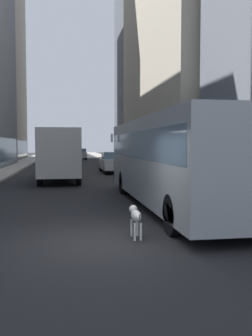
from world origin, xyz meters
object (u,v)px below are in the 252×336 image
(car_white_van, at_px, (114,162))
(car_silver_sedan, at_px, (80,154))
(car_yellow_taxi, at_px, (61,162))
(car_blue_hatchback, at_px, (51,155))
(box_truck, at_px, (60,153))
(dalmatian_dog, at_px, (136,216))
(transit_bus, at_px, (171,156))
(pedestrian_with_handbag, at_px, (234,174))
(pedestrian_in_coat, at_px, (233,173))

(car_white_van, xyz_separation_m, car_silver_sedan, (-1.60, 26.43, 0.00))
(car_white_van, bearing_deg, car_yellow_taxi, 170.38)
(car_blue_hatchback, relative_size, box_truck, 0.54)
(box_truck, distance_m, dalmatian_dog, 14.26)
(transit_bus, bearing_deg, car_white_van, 90.00)
(transit_bus, relative_size, pedestrian_with_handbag, 6.82)
(transit_bus, bearing_deg, car_blue_hatchback, 98.35)
(transit_bus, bearing_deg, car_silver_sedan, 92.18)
(transit_bus, height_order, car_silver_sedan, transit_bus)
(transit_bus, xyz_separation_m, car_white_van, (0.00, 15.65, -0.95))
(car_white_van, relative_size, dalmatian_dog, 4.46)
(car_blue_hatchback, xyz_separation_m, pedestrian_with_handbag, (8.49, -37.18, 0.19))
(car_blue_hatchback, xyz_separation_m, dalmatian_dog, (3.53, -42.39, -0.31))
(transit_bus, distance_m, pedestrian_in_coat, 3.72)
(pedestrian_with_handbag, bearing_deg, car_silver_sedan, 96.23)
(pedestrian_with_handbag, distance_m, pedestrian_in_coat, 0.82)
(car_white_van, height_order, car_blue_hatchback, same)
(car_yellow_taxi, distance_m, pedestrian_with_handbag, 16.81)
(car_blue_hatchback, bearing_deg, car_silver_sedan, 44.35)
(car_blue_hatchback, relative_size, car_yellow_taxi, 0.99)
(car_blue_hatchback, distance_m, pedestrian_in_coat, 37.46)
(car_blue_hatchback, bearing_deg, pedestrian_with_handbag, -77.14)
(box_truck, relative_size, pedestrian_with_handbag, 4.44)
(transit_bus, relative_size, car_silver_sedan, 2.49)
(car_blue_hatchback, height_order, box_truck, box_truck)
(car_yellow_taxi, bearing_deg, car_white_van, -9.62)
(box_truck, height_order, pedestrian_with_handbag, box_truck)
(car_yellow_taxi, bearing_deg, car_silver_sedan, 84.68)
(car_blue_hatchback, distance_m, car_yellow_taxi, 21.90)
(car_blue_hatchback, bearing_deg, dalmatian_dog, -85.23)
(car_white_van, relative_size, car_blue_hatchback, 1.07)
(box_truck, relative_size, dalmatian_dog, 7.79)
(pedestrian_with_handbag, bearing_deg, transit_bus, -161.03)
(box_truck, bearing_deg, pedestrian_with_handbag, -52.19)
(transit_bus, height_order, pedestrian_with_handbag, transit_bus)
(car_white_van, distance_m, car_yellow_taxi, 4.06)
(car_white_van, bearing_deg, car_blue_hatchback, 103.96)
(car_white_van, bearing_deg, car_silver_sedan, 93.46)
(dalmatian_dog, xyz_separation_m, pedestrian_with_handbag, (4.95, 5.21, 0.50))
(car_white_van, distance_m, dalmatian_dog, 19.97)
(car_silver_sedan, relative_size, pedestrian_in_coat, 2.74)
(box_truck, bearing_deg, dalmatian_dog, -82.18)
(pedestrian_in_coat, bearing_deg, pedestrian_with_handbag, -111.45)
(transit_bus, xyz_separation_m, pedestrian_in_coat, (3.19, 1.76, -0.77))
(dalmatian_dog, height_order, pedestrian_with_handbag, pedestrian_with_handbag)
(car_silver_sedan, xyz_separation_m, box_truck, (-2.40, -32.21, 0.84))
(pedestrian_with_handbag, bearing_deg, box_truck, 127.81)
(transit_bus, distance_m, car_silver_sedan, 42.12)
(car_white_van, relative_size, car_yellow_taxi, 1.06)
(car_silver_sedan, height_order, car_yellow_taxi, same)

